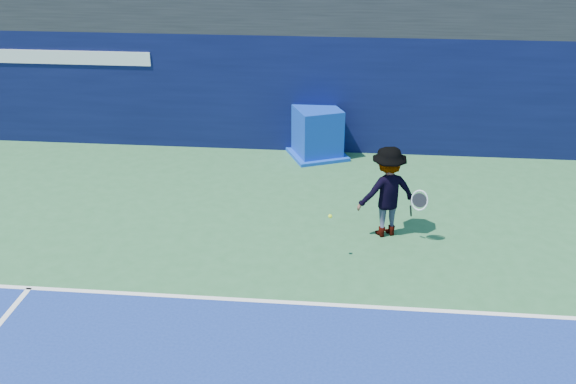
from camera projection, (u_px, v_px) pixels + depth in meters
baseline at (321, 304)px, 10.52m from camera, size 24.00×0.10×0.01m
stadium_band at (340, 2)px, 16.71m from camera, size 36.00×3.00×1.20m
back_wall_assembly at (337, 91)px, 16.68m from camera, size 36.00×1.03×3.00m
equipment_cart at (317, 134)px, 16.39m from camera, size 1.74×1.74×1.27m
tennis_player at (387, 192)px, 12.38m from camera, size 1.43×1.07×1.83m
tennis_ball at (330, 216)px, 11.51m from camera, size 0.07×0.07×0.07m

